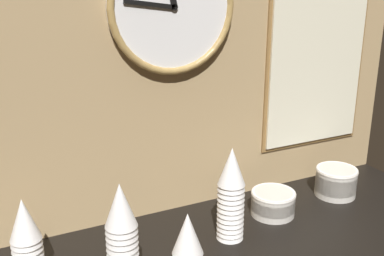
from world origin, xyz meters
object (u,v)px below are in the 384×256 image
cup_stack_left (26,239)px  wall_clock (173,7)px  bowl_stack_right (273,202)px  bowl_stack_far_right (336,181)px  cup_stack_center_left (122,237)px  menu_board (317,52)px  cup_stack_center_right (231,194)px  cup_stack_center (188,247)px

cup_stack_left → wall_clock: size_ratio=0.57×
cup_stack_left → bowl_stack_right: bearing=-0.3°
bowl_stack_far_right → wall_clock: 75.98cm
cup_stack_center_left → wall_clock: wall_clock is taller
cup_stack_left → wall_clock: (44.26, 14.10, 49.82)cm
cup_stack_center_left → cup_stack_left: bearing=144.4°
wall_clock → menu_board: bearing=1.0°
cup_stack_center_right → cup_stack_left: 51.90cm
cup_stack_center → bowl_stack_right: (36.23, 17.32, -4.81)cm
cup_stack_center → cup_stack_center_left: bearing=163.8°
cup_stack_center → menu_board: 78.04cm
cup_stack_left → cup_stack_center_left: bearing=-35.6°
cup_stack_center_right → bowl_stack_far_right: cup_stack_center_right is taller
bowl_stack_far_right → menu_board: size_ratio=0.21×
cup_stack_center_right → cup_stack_center_left: bearing=-166.9°
cup_stack_center_left → cup_stack_center_right: same height
cup_stack_center_right → bowl_stack_right: 20.93cm
cup_stack_center → bowl_stack_far_right: (61.73, 19.06, -3.90)cm
wall_clock → menu_board: size_ratio=0.58×
cup_stack_center_right → cup_stack_left: bearing=173.3°
wall_clock → cup_stack_center: bearing=-109.2°
cup_stack_center_left → cup_stack_left: 23.50cm
cup_stack_center_right → bowl_stack_far_right: size_ratio=1.99×
menu_board → bowl_stack_far_right: bearing=-88.7°
bowl_stack_right → cup_stack_center: bearing=-154.4°
cup_stack_center_left → bowl_stack_far_right: size_ratio=1.99×
bowl_stack_right → cup_stack_center_right: bearing=-162.6°
cup_stack_center_right → wall_clock: (-7.21, 20.13, 46.94)cm
cup_stack_center → cup_stack_center_right: size_ratio=0.67×
cup_stack_center_left → menu_board: menu_board is taller
bowl_stack_right → menu_board: 49.82cm
bowl_stack_right → bowl_stack_far_right: bearing=3.9°
bowl_stack_far_right → cup_stack_center_right: bearing=-170.4°
wall_clock → bowl_stack_far_right: bearing=-14.1°
cup_stack_center → cup_stack_center_right: (18.27, 11.69, 4.33)cm
cup_stack_center_left → menu_board: (75.67, 28.57, 31.01)cm
cup_stack_left → bowl_stack_right: cup_stack_left is taller
bowl_stack_right → bowl_stack_far_right: 25.57cm
bowl_stack_far_right → wall_clock: size_ratio=0.36×
bowl_stack_far_right → cup_stack_left: bearing=-179.2°
cup_stack_center_right → cup_stack_center: bearing=-147.4°
cup_stack_center_left → cup_stack_center_right: size_ratio=1.00×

